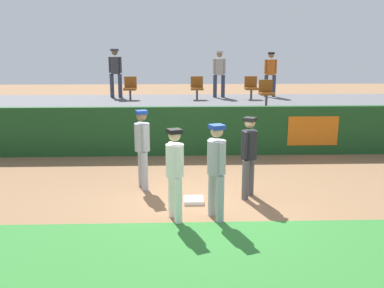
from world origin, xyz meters
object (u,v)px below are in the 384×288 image
object	(u,v)px
first_base	(194,200)
player_fielder_home	(175,168)
player_coach_visitor	(216,165)
seat_back_center	(197,87)
spectator_hooded	(271,71)
spectator_casual	(115,70)
seat_back_right	(251,86)
player_runner_visitor	(142,144)
player_umpire	(249,152)
seat_front_right	(266,91)
seat_back_left	(130,87)
spectator_capped	(219,71)

from	to	relation	value
first_base	player_fielder_home	xyz separation A→B (m)	(-0.37, -0.86, 0.94)
player_fielder_home	player_coach_visitor	xyz separation A→B (m)	(0.75, 0.01, 0.04)
seat_back_center	spectator_hooded	bearing A→B (deg)	16.31
seat_back_center	spectator_casual	bearing A→B (deg)	166.27
spectator_casual	seat_back_center	bearing A→B (deg)	177.35
spectator_casual	seat_back_right	bearing A→B (deg)	-177.33
player_fielder_home	player_runner_visitor	size ratio (longest dim) A/B	0.96
player_runner_visitor	seat_back_right	xyz separation A→B (m)	(3.51, 6.22, 0.72)
player_umpire	spectator_hooded	distance (m)	8.11
seat_back_center	spectator_hooded	world-z (taller)	spectator_hooded
first_base	seat_front_right	bearing A→B (deg)	64.27
player_fielder_home	seat_front_right	size ratio (longest dim) A/B	2.03
player_runner_visitor	spectator_hooded	size ratio (longest dim) A/B	1.04
seat_back_center	seat_front_right	bearing A→B (deg)	-39.50
player_fielder_home	seat_back_left	size ratio (longest dim) A/B	2.03
player_umpire	seat_front_right	distance (m)	5.32
spectator_hooded	player_fielder_home	bearing A→B (deg)	71.59
first_base	spectator_capped	size ratio (longest dim) A/B	0.23
player_runner_visitor	spectator_capped	xyz separation A→B (m)	(2.38, 6.88, 1.25)
seat_back_left	seat_back_center	bearing A→B (deg)	0.00
seat_back_left	player_umpire	bearing A→B (deg)	-64.96
seat_back_right	spectator_hooded	xyz separation A→B (m)	(0.89, 0.85, 0.52)
seat_back_right	seat_back_left	size ratio (longest dim) A/B	1.00
seat_back_left	spectator_capped	bearing A→B (deg)	11.23
player_fielder_home	seat_back_left	distance (m)	8.21
player_runner_visitor	spectator_hooded	xyz separation A→B (m)	(4.40, 7.07, 1.23)
first_base	spectator_hooded	distance (m)	8.92
player_fielder_home	seat_front_right	xyz separation A→B (m)	(2.95, 6.20, 0.76)
spectator_capped	player_umpire	bearing A→B (deg)	86.68
player_runner_visitor	seat_front_right	xyz separation A→B (m)	(3.68, 4.42, 0.72)
player_coach_visitor	spectator_casual	distance (m)	9.35
seat_back_center	player_umpire	bearing A→B (deg)	-83.62
seat_back_left	spectator_casual	world-z (taller)	spectator_casual
seat_back_right	spectator_hooded	distance (m)	1.33
player_fielder_home	seat_back_right	distance (m)	8.50
spectator_capped	seat_front_right	bearing A→B (deg)	115.42
player_umpire	seat_front_right	xyz separation A→B (m)	(1.41, 5.07, 0.75)
spectator_hooded	spectator_capped	distance (m)	2.02
player_runner_visitor	seat_back_left	distance (m)	6.33
player_runner_visitor	spectator_casual	xyz separation A→B (m)	(-1.57, 6.97, 1.30)
player_runner_visitor	player_umpire	size ratio (longest dim) A/B	1.04
seat_back_center	seat_front_right	world-z (taller)	same
player_runner_visitor	player_umpire	xyz separation A→B (m)	(2.27, -0.66, -0.03)
spectator_capped	spectator_casual	bearing A→B (deg)	-3.78
player_umpire	seat_back_center	world-z (taller)	seat_back_center
seat_front_right	seat_back_left	world-z (taller)	same
spectator_hooded	player_coach_visitor	bearing A→B (deg)	75.84
player_umpire	spectator_hooded	bearing A→B (deg)	-164.76
player_coach_visitor	player_fielder_home	bearing A→B (deg)	-111.43
player_coach_visitor	spectator_hooded	xyz separation A→B (m)	(2.91, 8.84, 1.23)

